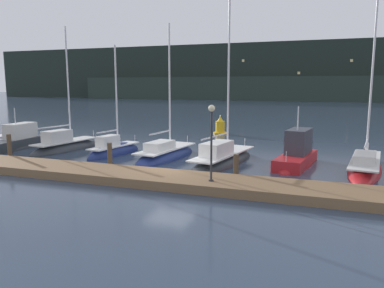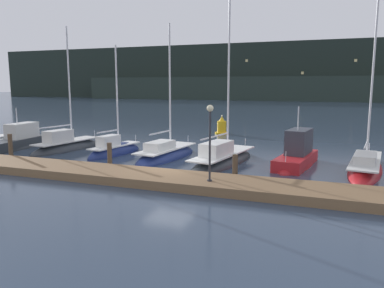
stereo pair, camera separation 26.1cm
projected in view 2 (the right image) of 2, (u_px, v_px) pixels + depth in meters
ground_plane at (169, 175)px, 20.82m from camera, size 400.00×400.00×0.00m
dock at (156, 178)px, 19.21m from camera, size 43.87×2.80×0.45m
mooring_pile_1 at (11, 148)px, 24.51m from camera, size 0.28×0.28×1.80m
mooring_pile_2 at (110, 156)px, 21.94m from camera, size 0.28×0.28×1.62m
mooring_pile_3 at (235, 168)px, 19.37m from camera, size 0.28×0.28×1.42m
motorboat_berth_2 at (18, 144)px, 29.63m from camera, size 2.14×6.20×3.68m
sailboat_berth_3 at (66, 148)px, 28.74m from camera, size 2.79×6.78×10.00m
sailboat_berth_4 at (114, 153)px, 26.89m from camera, size 2.21×5.45×8.56m
sailboat_berth_5 at (166, 157)px, 25.51m from camera, size 2.78×7.07×9.77m
sailboat_berth_6 at (223, 161)px, 23.66m from camera, size 3.28×8.17×11.40m
motorboat_berth_7 at (296, 159)px, 23.17m from camera, size 2.63×5.92×4.25m
sailboat_berth_8 at (365, 169)px, 21.68m from camera, size 2.81×8.04×12.47m
channel_buoy at (222, 127)px, 38.24m from camera, size 1.39×1.39×1.92m
dock_lamppost at (210, 130)px, 17.39m from camera, size 0.32×0.32×3.61m
hillside_backdrop at (305, 74)px, 123.21m from camera, size 240.00×23.00×18.57m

